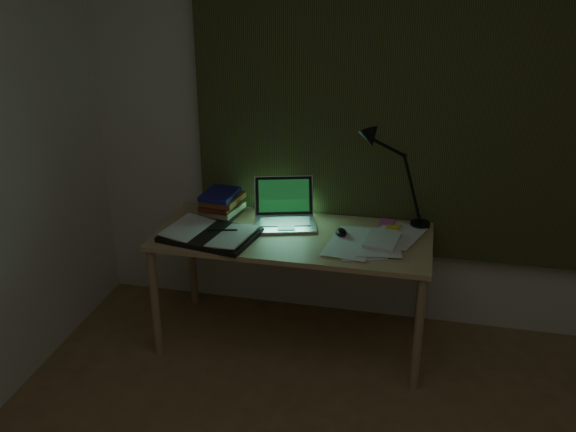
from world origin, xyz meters
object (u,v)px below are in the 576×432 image
(book_stack, at_px, (222,203))
(desk_lamp, at_px, (424,176))
(loose_papers, at_px, (372,238))
(laptop, at_px, (285,206))
(desk, at_px, (293,289))
(open_textbook, at_px, (210,234))

(book_stack, bearing_deg, desk_lamp, 4.97)
(book_stack, distance_m, loose_papers, 0.87)
(book_stack, height_order, desk_lamp, desk_lamp)
(laptop, xyz_separation_m, book_stack, (-0.38, 0.06, -0.04))
(book_stack, bearing_deg, desk, -19.67)
(desk, relative_size, laptop, 3.93)
(laptop, height_order, book_stack, laptop)
(desk, bearing_deg, loose_papers, 3.44)
(laptop, height_order, desk_lamp, desk_lamp)
(desk, distance_m, book_stack, 0.62)
(open_textbook, height_order, desk_lamp, desk_lamp)
(book_stack, xyz_separation_m, loose_papers, (0.86, -0.13, -0.07))
(laptop, bearing_deg, desk_lamp, -3.68)
(laptop, distance_m, desk_lamp, 0.75)
(book_stack, relative_size, loose_papers, 0.58)
(open_textbook, height_order, loose_papers, open_textbook)
(laptop, relative_size, open_textbook, 0.79)
(laptop, relative_size, loose_papers, 0.95)
(desk, relative_size, loose_papers, 3.72)
(laptop, bearing_deg, open_textbook, -162.91)
(desk, relative_size, desk_lamp, 2.51)
(book_stack, relative_size, desk_lamp, 0.39)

